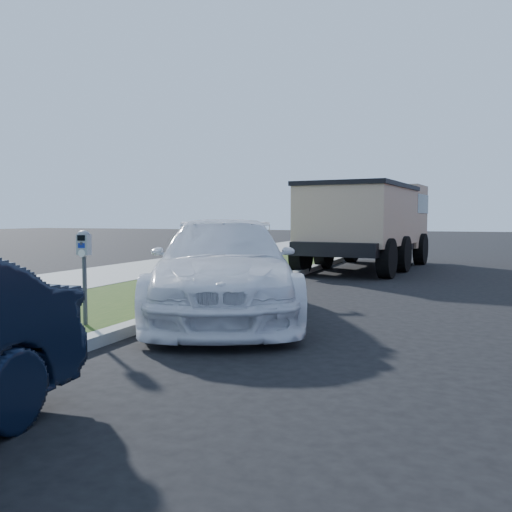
% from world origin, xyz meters
% --- Properties ---
extents(ground, '(120.00, 120.00, 0.00)m').
position_xyz_m(ground, '(0.00, 0.00, 0.00)').
color(ground, black).
rests_on(ground, ground).
extents(streetside, '(6.12, 50.00, 0.15)m').
position_xyz_m(streetside, '(-5.57, 2.00, 0.07)').
color(streetside, gray).
rests_on(streetside, ground).
extents(parking_meter, '(0.19, 0.14, 1.32)m').
position_xyz_m(parking_meter, '(-3.17, -0.99, 1.08)').
color(parking_meter, '#3F4247').
rests_on(parking_meter, ground).
extents(white_wagon, '(4.24, 5.90, 1.59)m').
position_xyz_m(white_wagon, '(-2.03, 1.16, 0.79)').
color(white_wagon, white).
rests_on(white_wagon, ground).
extents(dump_truck, '(3.39, 7.19, 2.73)m').
position_xyz_m(dump_truck, '(-1.15, 10.47, 1.53)').
color(dump_truck, black).
rests_on(dump_truck, ground).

